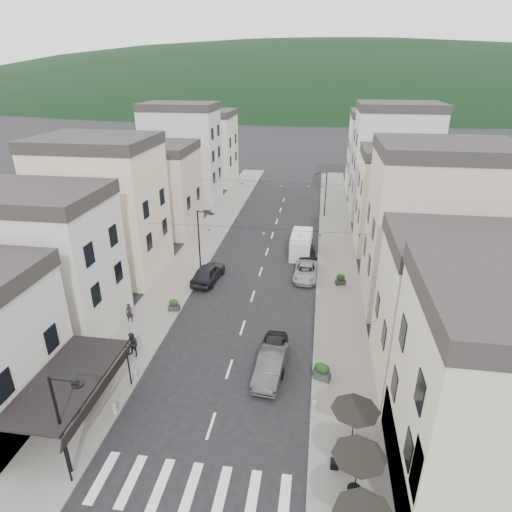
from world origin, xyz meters
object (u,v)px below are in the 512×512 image
at_px(parked_car_c, 306,272).
at_px(delivery_van, 301,243).
at_px(parked_car_d, 307,252).
at_px(parked_car_e, 208,273).
at_px(pedestrian_a, 130,313).
at_px(parked_car_a, 273,353).
at_px(parked_car_b, 271,366).
at_px(pedestrian_b, 133,345).

xyz_separation_m(parked_car_c, delivery_van, (-0.73, 5.60, 0.58)).
height_order(parked_car_d, parked_car_e, parked_car_e).
bearing_deg(parked_car_c, parked_car_e, -165.81).
xyz_separation_m(parked_car_c, pedestrian_a, (-13.30, -9.90, 0.23)).
bearing_deg(parked_car_a, parked_car_b, -88.42).
bearing_deg(delivery_van, pedestrian_a, -127.37).
relative_size(parked_car_c, pedestrian_b, 2.57).
xyz_separation_m(parked_car_a, parked_car_b, (0.00, -1.34, 0.00)).
height_order(parked_car_e, delivery_van, delivery_van).
relative_size(parked_car_a, parked_car_d, 1.01).
bearing_deg(delivery_van, parked_car_e, -135.79).
relative_size(parked_car_a, pedestrian_b, 2.48).
height_order(parked_car_e, pedestrian_b, pedestrian_b).
bearing_deg(parked_car_d, parked_car_b, -101.50).
distance_m(parked_car_a, pedestrian_a, 12.14).
bearing_deg(pedestrian_b, parked_car_c, 67.25).
bearing_deg(pedestrian_b, pedestrian_a, 132.33).
height_order(parked_car_d, pedestrian_b, pedestrian_b).
height_order(parked_car_b, pedestrian_a, pedestrian_a).
bearing_deg(pedestrian_a, parked_car_b, -33.81).
xyz_separation_m(parked_car_e, pedestrian_b, (-2.21, -12.05, 0.19)).
bearing_deg(delivery_van, parked_car_c, -80.89).
bearing_deg(pedestrian_a, pedestrian_b, -75.63).
distance_m(parked_car_a, parked_car_d, 17.89).
relative_size(delivery_van, pedestrian_b, 2.89).
bearing_deg(pedestrian_a, parked_car_c, 24.58).
height_order(delivery_van, pedestrian_a, delivery_van).
relative_size(parked_car_e, pedestrian_a, 3.24).
distance_m(parked_car_a, parked_car_b, 1.34).
distance_m(parked_car_b, parked_car_d, 19.23).
height_order(parked_car_a, delivery_van, delivery_van).
xyz_separation_m(parked_car_b, parked_car_e, (-7.40, 12.54, 0.07)).
bearing_deg(parked_car_c, parked_car_a, -95.35).
bearing_deg(parked_car_d, parked_car_a, -101.85).
distance_m(delivery_van, pedestrian_b, 22.28).
height_order(parked_car_c, delivery_van, delivery_van).
height_order(parked_car_a, pedestrian_a, pedestrian_a).
relative_size(parked_car_b, parked_car_c, 1.00).
distance_m(parked_car_c, parked_car_e, 9.24).
xyz_separation_m(parked_car_b, pedestrian_a, (-11.68, 4.65, 0.11)).
xyz_separation_m(parked_car_a, delivery_van, (0.89, 18.81, 0.46)).
bearing_deg(parked_car_d, delivery_van, 117.65).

